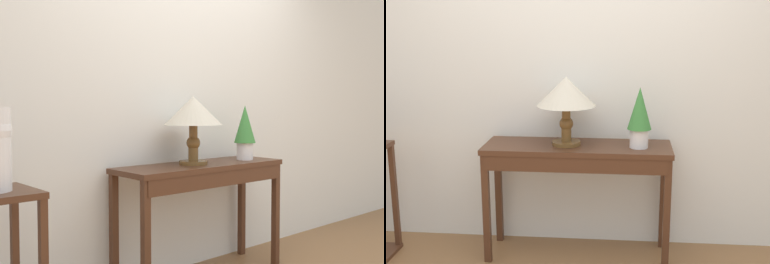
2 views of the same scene
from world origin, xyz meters
TOP-DOWN VIEW (x-y plane):
  - back_wall_with_art at (0.00, 1.36)m, footprint 9.00×0.10m
  - console_table at (-0.02, 1.04)m, footprint 1.25×0.41m
  - table_lamp at (-0.10, 1.07)m, footprint 0.39×0.39m
  - potted_plant_on_console at (0.38, 1.04)m, footprint 0.16×0.16m

SIDE VIEW (x-z plane):
  - console_table at x=-0.02m, z-range 0.28..1.07m
  - potted_plant_on_console at x=0.38m, z-range 0.81..1.21m
  - table_lamp at x=-0.10m, z-range 0.90..1.36m
  - back_wall_with_art at x=0.00m, z-range 0.00..2.80m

